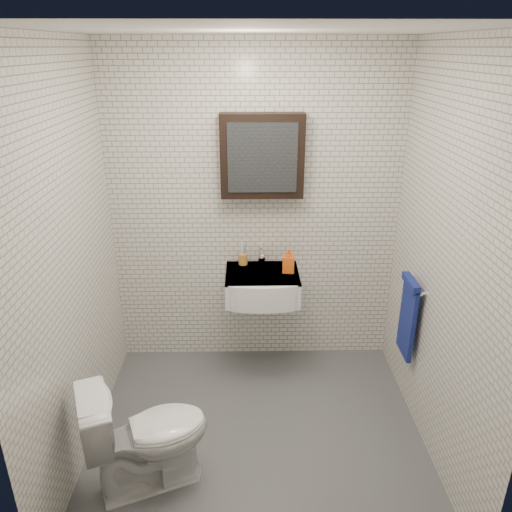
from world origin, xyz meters
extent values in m
cube|color=#52555A|center=(0.00, 0.00, 0.01)|extent=(2.20, 2.00, 0.01)
cube|color=silver|center=(0.00, 1.00, 1.25)|extent=(2.20, 0.02, 2.50)
cube|color=silver|center=(0.00, -1.00, 1.25)|extent=(2.20, 0.02, 2.50)
cube|color=silver|center=(-1.10, 0.00, 1.25)|extent=(0.02, 2.00, 2.50)
cube|color=silver|center=(1.10, 0.00, 1.25)|extent=(0.02, 2.00, 2.50)
cube|color=white|center=(0.00, 0.00, 2.50)|extent=(2.20, 2.00, 0.02)
cube|color=white|center=(0.05, 0.78, 0.75)|extent=(0.55, 0.45, 0.20)
cylinder|color=silver|center=(0.05, 0.80, 0.84)|extent=(0.31, 0.31, 0.02)
cylinder|color=silver|center=(0.05, 0.80, 0.85)|extent=(0.04, 0.04, 0.01)
cube|color=white|center=(0.05, 0.78, 0.84)|extent=(0.55, 0.45, 0.01)
cylinder|color=silver|center=(0.05, 0.94, 0.88)|extent=(0.06, 0.06, 0.06)
cylinder|color=silver|center=(0.05, 0.94, 0.94)|extent=(0.03, 0.03, 0.08)
cylinder|color=silver|center=(0.05, 0.88, 0.97)|extent=(0.02, 0.12, 0.02)
cube|color=silver|center=(0.05, 0.97, 0.99)|extent=(0.02, 0.09, 0.01)
cube|color=black|center=(0.05, 0.93, 1.70)|extent=(0.60, 0.14, 0.60)
cube|color=#3F444C|center=(0.05, 0.85, 1.70)|extent=(0.49, 0.01, 0.49)
cylinder|color=silver|center=(1.06, 0.35, 0.95)|extent=(0.02, 0.30, 0.02)
cylinder|color=silver|center=(1.08, 0.48, 0.95)|extent=(0.04, 0.02, 0.02)
cylinder|color=silver|center=(1.08, 0.22, 0.95)|extent=(0.04, 0.02, 0.02)
cube|color=navy|center=(1.05, 0.35, 0.68)|extent=(0.03, 0.26, 0.54)
cube|color=navy|center=(1.04, 0.35, 0.96)|extent=(0.05, 0.26, 0.05)
cylinder|color=#C78331|center=(-0.10, 0.94, 0.89)|extent=(0.08, 0.08, 0.09)
cylinder|color=white|center=(-0.11, 0.93, 0.95)|extent=(0.02, 0.03, 0.17)
cylinder|color=#3B98BE|center=(-0.08, 0.93, 0.94)|extent=(0.01, 0.02, 0.15)
cylinder|color=white|center=(-0.10, 0.95, 0.96)|extent=(0.02, 0.03, 0.17)
cylinder|color=#3B98BE|center=(-0.08, 0.95, 0.95)|extent=(0.02, 0.04, 0.16)
imported|color=#F45019|center=(0.25, 0.79, 0.95)|extent=(0.09, 0.10, 0.19)
imported|color=white|center=(-0.65, -0.37, 0.36)|extent=(0.80, 0.63, 0.72)
camera|label=1|loc=(-0.06, -2.64, 2.42)|focal=35.00mm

